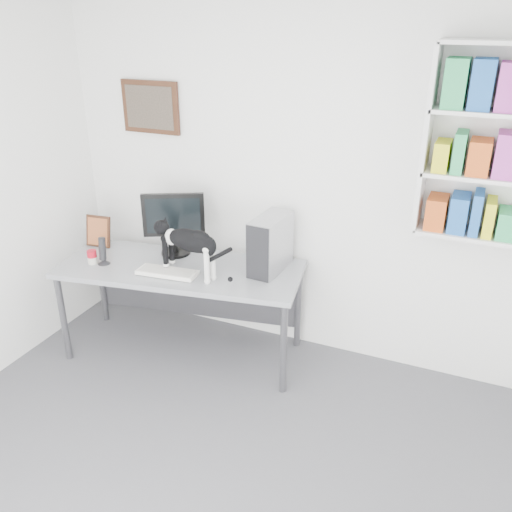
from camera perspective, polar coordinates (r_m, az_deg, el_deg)
name	(u,v)px	position (r m, az deg, el deg)	size (l,w,h in m)	color
room	(160,311)	(2.56, -10.10, -5.69)	(4.01, 4.01, 2.70)	#515156
bookshelf	(510,147)	(3.75, 25.21, 10.36)	(1.03, 0.28, 1.24)	silver
wall_art	(150,107)	(4.64, -11.05, 15.12)	(0.52, 0.04, 0.42)	#402514
desk	(183,310)	(4.46, -7.71, -5.69)	(1.90, 0.74, 0.79)	gray
monitor	(174,224)	(4.41, -8.63, 3.40)	(0.49, 0.24, 0.53)	black
keyboard	(167,272)	(4.16, -9.30, -1.69)	(0.46, 0.18, 0.04)	white
pc_tower	(271,244)	(4.10, 1.54, 1.30)	(0.19, 0.43, 0.43)	#A5A5A9
speaker	(103,250)	(4.40, -15.85, 0.57)	(0.10, 0.10, 0.23)	black
leaning_print	(98,231)	(4.75, -16.27, 2.57)	(0.22, 0.09, 0.27)	#402514
soup_can	(92,257)	(4.46, -16.86, -0.11)	(0.07, 0.07, 0.11)	red
cat	(190,252)	(4.04, -6.96, 0.43)	(0.63, 0.17, 0.39)	black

